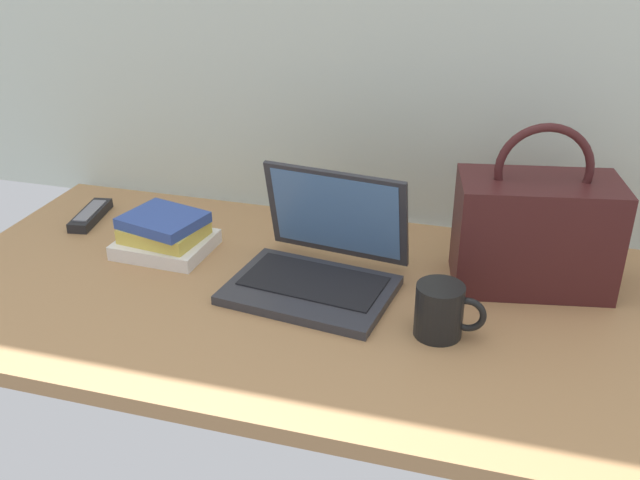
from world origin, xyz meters
name	(u,v)px	position (x,y,z in m)	size (l,w,h in m)	color
desk	(330,304)	(0.00, 0.00, 0.01)	(1.60, 0.76, 0.03)	#A87A4C
laptop	(320,262)	(-0.04, 0.05, 0.08)	(0.34, 0.30, 0.21)	#2D2D33
coffee_mug	(441,310)	(0.22, -0.07, 0.08)	(0.12, 0.08, 0.10)	black
remote_control_near	(91,215)	(-0.64, 0.19, 0.04)	(0.07, 0.17, 0.02)	black
handbag	(535,231)	(0.36, 0.16, 0.15)	(0.32, 0.21, 0.33)	#3F1919
book_stack	(165,235)	(-0.39, 0.09, 0.07)	(0.20, 0.17, 0.08)	silver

